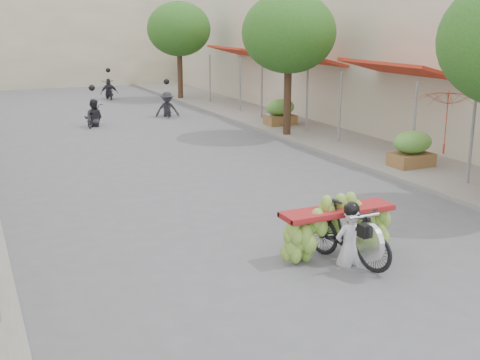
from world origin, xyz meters
name	(u,v)px	position (x,y,z in m)	size (l,w,h in m)	color
ground	(441,348)	(0.00, 0.00, 0.00)	(120.00, 120.00, 0.00)	#55555A
sidewalk_right	(310,128)	(7.00, 15.00, 0.06)	(4.00, 60.00, 0.12)	gray
shophouse_row_right	(431,52)	(11.99, 14.00, 3.00)	(9.77, 40.00, 6.00)	#BEB39D
far_building	(45,32)	(0.00, 38.00, 3.50)	(20.00, 6.00, 7.00)	#BAB093
street_tree_mid	(289,33)	(5.40, 14.00, 3.78)	(3.40, 3.40, 5.25)	#3A2719
street_tree_far	(179,29)	(5.40, 26.00, 3.78)	(3.40, 3.40, 5.25)	#3A2719
produce_crate_mid	(412,146)	(6.20, 8.00, 0.71)	(1.20, 0.88, 1.16)	brown
produce_crate_far	(280,110)	(6.20, 16.00, 0.71)	(1.20, 0.88, 1.16)	brown
banana_motorbike	(344,226)	(0.52, 3.08, 0.67)	(2.20, 1.99, 1.94)	black
market_umbrella	(451,89)	(6.23, 6.72, 2.48)	(2.03, 2.03, 1.76)	#A82E16
pedestrian	(273,102)	(5.99, 16.29, 1.03)	(0.91, 0.55, 1.82)	silver
bg_motorbike_a	(93,108)	(-0.66, 19.42, 0.76)	(1.22, 1.62, 1.95)	black
bg_motorbike_b	(167,98)	(2.88, 20.60, 0.87)	(1.14, 1.63, 1.95)	black
bg_motorbike_c	(109,85)	(1.95, 28.12, 0.78)	(1.01, 1.77, 1.95)	black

